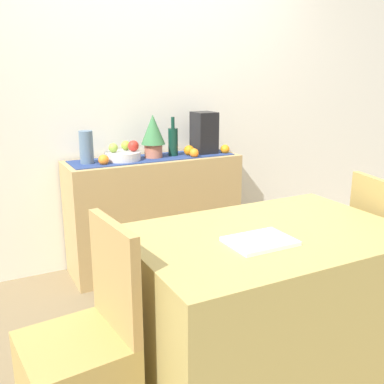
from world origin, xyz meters
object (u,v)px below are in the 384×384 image
Objects in this scene: potted_plant at (153,134)px; chair_near_window at (81,380)px; sideboard_console at (155,213)px; open_book at (260,241)px; wine_bottle at (173,141)px; coffee_maker at (204,133)px; ceramic_vase at (86,148)px; fruit_bowl at (123,156)px; dining_table at (266,304)px.

potted_plant is 1.85m from chair_near_window.
sideboard_console is 1.56m from open_book.
wine_bottle is at bearing -0.00° from potted_plant.
sideboard_console is 4.06× the size of potted_plant.
sideboard_console is at bearing -180.00° from potted_plant.
sideboard_console is 0.60m from potted_plant.
sideboard_console is at bearing 85.03° from open_book.
ceramic_vase is (-0.91, 0.00, -0.04)m from coffee_maker.
wine_bottle is at bearing 0.00° from sideboard_console.
ceramic_vase is 0.25× the size of chair_near_window.
sideboard_console is 5.63× the size of ceramic_vase.
coffee_maker is 1.01× the size of potted_plant.
wine_bottle is 1.04× the size of open_book.
fruit_bowl is at bearing 180.00° from coffee_maker.
ceramic_vase reaches higher than dining_table.
dining_table is at bearing -90.67° from potted_plant.
fruit_bowl is 0.67m from coffee_maker.
fruit_bowl is 1.69m from chair_near_window.
open_book is (0.09, -1.52, -0.13)m from fruit_bowl.
potted_plant is (0.49, 0.00, 0.06)m from ceramic_vase.
coffee_maker is at bearing 0.00° from sideboard_console.
fruit_bowl reaches higher than chair_near_window.
open_book is at bearing -110.32° from coffee_maker.
coffee_maker reaches higher than chair_near_window.
coffee_maker is (0.66, 0.00, 0.12)m from fruit_bowl.
potted_plant is 1.56m from dining_table.
open_book is (-0.14, -1.52, 0.33)m from sideboard_console.
fruit_bowl is 0.90× the size of open_book.
ceramic_vase is at bearing 108.36° from dining_table.
coffee_maker is at bearing 46.68° from chair_near_window.
chair_near_window reaches higher than open_book.
wine_bottle is 0.23× the size of dining_table.
potted_plant is at bearing 0.00° from sideboard_console.
sideboard_console is 1.42m from dining_table.
ceramic_vase is at bearing -180.00° from potted_plant.
potted_plant is at bearing 0.00° from ceramic_vase.
coffee_maker is 1.62m from dining_table.
dining_table is at bearing -0.10° from chair_near_window.
chair_near_window is (-1.34, -1.42, -0.74)m from coffee_maker.
potted_plant is at bearing 57.15° from chair_near_window.
potted_plant is (0.23, 0.00, 0.14)m from fruit_bowl.
wine_bottle is at bearing 52.85° from chair_near_window.
sideboard_console is 1.70m from chair_near_window.
sideboard_console is 0.51m from fruit_bowl.
open_book is (-0.14, -1.52, -0.27)m from potted_plant.
sideboard_console is at bearing 0.00° from ceramic_vase.
chair_near_window is (-0.43, -1.42, -0.69)m from ceramic_vase.
ceramic_vase is (-0.65, 0.00, 0.00)m from wine_bottle.
coffee_maker is at bearing 0.00° from wine_bottle.
open_book is (-0.56, -1.52, -0.25)m from coffee_maker.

